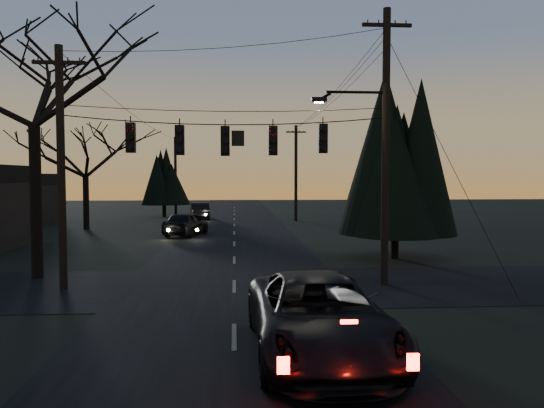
{
  "coord_description": "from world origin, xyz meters",
  "views": [
    {
      "loc": [
        0.02,
        -8.95,
        3.98
      ],
      "look_at": [
        1.36,
        9.84,
        2.99
      ],
      "focal_mm": 35.0,
      "sensor_mm": 36.0,
      "label": 1
    }
  ],
  "objects": [
    {
      "name": "main_road",
      "position": [
        0.0,
        20.0,
        0.01
      ],
      "size": [
        8.0,
        120.0,
        0.02
      ],
      "primitive_type": "cube",
      "color": "black",
      "rests_on": "ground"
    },
    {
      "name": "bare_tree_dist",
      "position": [
        -11.08,
        31.58,
        5.48
      ],
      "size": [
        7.1,
        7.1,
        7.84
      ],
      "color": "black",
      "rests_on": "ground"
    },
    {
      "name": "utility_pole_left",
      "position": [
        -6.0,
        10.0,
        0.0
      ],
      "size": [
        1.8,
        0.3,
        8.5
      ],
      "primitive_type": null,
      "color": "black",
      "rests_on": "ground"
    },
    {
      "name": "sedan_oncoming_b",
      "position": [
        -3.2,
        40.38,
        0.75
      ],
      "size": [
        2.14,
        4.72,
        1.5
      ],
      "primitive_type": "imported",
      "rotation": [
        0.0,
        0.0,
        3.26
      ],
      "color": "black",
      "rests_on": "ground"
    },
    {
      "name": "utility_pole_right",
      "position": [
        5.5,
        10.0,
        0.0
      ],
      "size": [
        5.0,
        0.3,
        10.0
      ],
      "primitive_type": null,
      "color": "black",
      "rests_on": "ground"
    },
    {
      "name": "utility_pole_far_l",
      "position": [
        -6.0,
        46.0,
        0.0
      ],
      "size": [
        0.3,
        0.3,
        8.0
      ],
      "primitive_type": null,
      "color": "black",
      "rests_on": "ground"
    },
    {
      "name": "sedan_oncoming_a",
      "position": [
        -3.2,
        26.63,
        0.81
      ],
      "size": [
        3.09,
        5.08,
        1.62
      ],
      "primitive_type": "imported",
      "rotation": [
        0.0,
        0.0,
        2.88
      ],
      "color": "black",
      "rests_on": "ground"
    },
    {
      "name": "bare_tree_left",
      "position": [
        -7.67,
        12.18,
        8.26
      ],
      "size": [
        9.57,
        9.57,
        11.81
      ],
      "color": "black",
      "rests_on": "ground"
    },
    {
      "name": "span_signal_assembly",
      "position": [
        -0.24,
        10.0,
        5.29
      ],
      "size": [
        11.5,
        0.44,
        1.54
      ],
      "color": "black",
      "rests_on": "ground"
    },
    {
      "name": "evergreen_right",
      "position": [
        7.76,
        16.05,
        4.52
      ],
      "size": [
        4.52,
        4.52,
        7.85
      ],
      "color": "black",
      "rests_on": "ground"
    },
    {
      "name": "cross_road",
      "position": [
        0.0,
        10.0,
        0.01
      ],
      "size": [
        60.0,
        7.0,
        0.02
      ],
      "primitive_type": "cube",
      "color": "black",
      "rests_on": "ground"
    },
    {
      "name": "utility_pole_far_r",
      "position": [
        5.5,
        38.0,
        0.0
      ],
      "size": [
        1.8,
        0.3,
        8.5
      ],
      "primitive_type": null,
      "color": "black",
      "rests_on": "ground"
    },
    {
      "name": "suv_near",
      "position": [
        1.87,
        2.49,
        0.87
      ],
      "size": [
        3.01,
        6.31,
        1.74
      ],
      "primitive_type": "imported",
      "rotation": [
        0.0,
        0.0,
        0.02
      ],
      "color": "black",
      "rests_on": "ground"
    },
    {
      "name": "evergreen_dist",
      "position": [
        -6.84,
        43.44,
        3.79
      ],
      "size": [
        3.73,
        3.73,
        6.4
      ],
      "color": "black",
      "rests_on": "ground"
    },
    {
      "name": "ground_plane",
      "position": [
        0.0,
        0.0,
        0.0
      ],
      "size": [
        160.0,
        160.0,
        0.0
      ],
      "primitive_type": "plane",
      "color": "black"
    }
  ]
}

